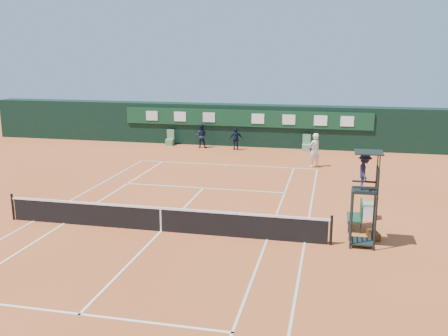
# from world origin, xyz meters

# --- Properties ---
(ground) EXTENTS (90.00, 90.00, 0.00)m
(ground) POSITION_xyz_m (0.00, 0.00, 0.00)
(ground) COLOR #C7622F
(ground) RESTS_ON ground
(court_lines) EXTENTS (11.05, 23.85, 0.01)m
(court_lines) POSITION_xyz_m (0.00, 0.00, 0.01)
(court_lines) COLOR silver
(court_lines) RESTS_ON ground
(tennis_net) EXTENTS (12.90, 0.10, 1.10)m
(tennis_net) POSITION_xyz_m (0.00, 0.00, 0.51)
(tennis_net) COLOR black
(tennis_net) RESTS_ON ground
(back_wall) EXTENTS (40.00, 1.65, 3.00)m
(back_wall) POSITION_xyz_m (0.00, 18.74, 1.51)
(back_wall) COLOR black
(back_wall) RESTS_ON ground
(linesman_chair_left) EXTENTS (0.55, 0.50, 1.15)m
(linesman_chair_left) POSITION_xyz_m (-5.50, 17.48, 0.32)
(linesman_chair_left) COLOR #54805D
(linesman_chair_left) RESTS_ON ground
(linesman_chair_right) EXTENTS (0.55, 0.50, 1.15)m
(linesman_chair_right) POSITION_xyz_m (4.50, 17.48, 0.32)
(linesman_chair_right) COLOR #63986D
(linesman_chair_right) RESTS_ON ground
(umpire_chair) EXTENTS (0.96, 0.95, 3.42)m
(umpire_chair) POSITION_xyz_m (7.46, 0.18, 2.46)
(umpire_chair) COLOR black
(umpire_chair) RESTS_ON ground
(player_bench) EXTENTS (0.56, 1.20, 1.10)m
(player_bench) POSITION_xyz_m (7.38, 1.93, 0.60)
(player_bench) COLOR #193F28
(player_bench) RESTS_ON ground
(tennis_bag) EXTENTS (0.49, 0.76, 0.26)m
(tennis_bag) POSITION_xyz_m (7.94, 0.99, 0.13)
(tennis_bag) COLOR black
(tennis_bag) RESTS_ON ground
(cooler) EXTENTS (0.57, 0.57, 0.65)m
(cooler) POSITION_xyz_m (7.90, 3.36, 0.33)
(cooler) COLOR white
(cooler) RESTS_ON ground
(tennis_ball) EXTENTS (0.06, 0.06, 0.06)m
(tennis_ball) POSITION_xyz_m (2.07, 7.62, 0.03)
(tennis_ball) COLOR yellow
(tennis_ball) RESTS_ON ground
(player) EXTENTS (0.88, 0.87, 2.05)m
(player) POSITION_xyz_m (5.26, 12.47, 1.03)
(player) COLOR white
(player) RESTS_ON ground
(ball_kid_left) EXTENTS (0.88, 0.71, 1.72)m
(ball_kid_left) POSITION_xyz_m (-2.97, 17.05, 0.86)
(ball_kid_left) COLOR black
(ball_kid_left) RESTS_ON ground
(ball_kid_right) EXTENTS (0.98, 0.61, 1.56)m
(ball_kid_right) POSITION_xyz_m (-0.36, 16.77, 0.78)
(ball_kid_right) COLOR black
(ball_kid_right) RESTS_ON ground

